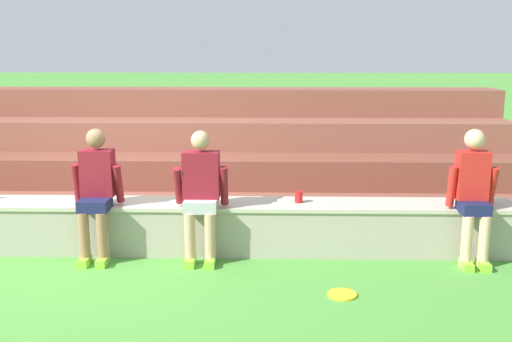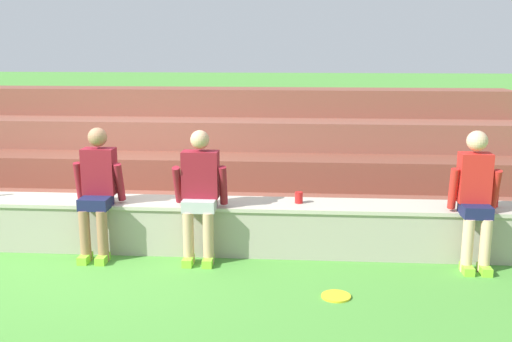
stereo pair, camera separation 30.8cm
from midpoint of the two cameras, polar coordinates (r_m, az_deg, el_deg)
ground_plane at (r=6.60m, az=-16.22°, el=-7.97°), size 80.00×80.00×0.00m
stone_seating_wall at (r=6.73m, az=-15.74°, el=-4.94°), size 8.86×0.53×0.55m
brick_bleachers at (r=8.55m, az=-11.96°, el=0.89°), size 10.24×2.56×1.56m
person_far_left at (r=6.39m, az=-16.38°, el=-1.79°), size 0.52×0.53×1.36m
person_left_of_center at (r=6.11m, az=-6.74°, el=-1.98°), size 0.55×0.45×1.35m
person_center at (r=6.34m, az=18.75°, el=-2.00°), size 0.49×0.49×1.37m
water_bottle_center_gap at (r=6.72m, az=20.34°, el=-2.11°), size 0.07×0.07×0.22m
plastic_cup_middle at (r=6.37m, az=2.73°, el=-2.51°), size 0.08×0.08×0.12m
frisbee at (r=5.48m, az=6.61°, el=-11.66°), size 0.26×0.26×0.02m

